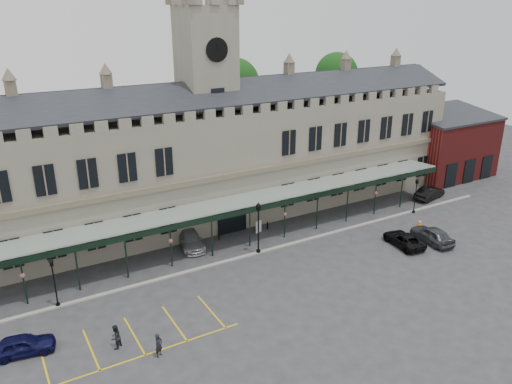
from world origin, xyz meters
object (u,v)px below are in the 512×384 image
clock_tower (207,98)px  person_b (115,337)px  sign_board (259,227)px  car_taxi (191,240)px  car_van (404,239)px  lamp_post_left (54,278)px  station_building (210,160)px  car_left_a (22,345)px  car_right_a (432,235)px  lamp_post_right (416,192)px  traffic_cone (420,222)px  lamp_post_mid (258,223)px  car_right_b (429,193)px  person_a (159,345)px

clock_tower → person_b: bearing=-131.1°
sign_board → car_taxi: 7.33m
car_van → lamp_post_left: bearing=-4.2°
station_building → car_left_a: bearing=-144.3°
sign_board → car_right_a: (13.66, -10.48, 0.18)m
car_van → person_b: (-28.44, -1.53, 0.24)m
lamp_post_right → car_taxi: bearing=169.3°
clock_tower → car_left_a: (-21.00, -15.18, -12.41)m
traffic_cone → car_taxi: (-23.06, 7.57, 0.40)m
lamp_post_left → lamp_post_mid: lamp_post_mid is taller
car_taxi → car_right_b: size_ratio=1.11×
lamp_post_right → car_right_a: bearing=-123.7°
lamp_post_left → car_right_a: lamp_post_left is taller
car_van → station_building: bearing=-44.8°
lamp_post_mid → car_van: (13.03, -5.67, -2.41)m
clock_tower → person_a: bearing=-123.5°
station_building → clock_tower: clock_tower is taller
car_taxi → car_right_b: car_right_b is taller
person_a → station_building: bearing=23.9°
car_taxi → lamp_post_left: bearing=-151.3°
station_building → person_b: bearing=-131.3°
clock_tower → person_a: size_ratio=14.42×
person_b → traffic_cone: bearing=147.1°
clock_tower → car_left_a: clock_tower is taller
traffic_cone → car_van: bearing=-152.8°
car_left_a → car_right_b: (46.00, 6.58, 0.05)m
clock_tower → car_left_a: bearing=-144.1°
car_right_b → car_van: bearing=110.0°
lamp_post_right → car_right_b: (4.87, 2.16, -1.68)m
sign_board → car_right_a: bearing=-51.4°
clock_tower → lamp_post_right: size_ratio=6.04×
lamp_post_mid → station_building: bearing=89.8°
car_van → person_a: size_ratio=2.70×
car_right_a → person_b: person_b is taller
station_building → clock_tower: 6.64m
sign_board → car_left_a: car_left_a is taller
lamp_post_left → car_left_a: 5.90m
lamp_post_right → car_left_a: lamp_post_right is taller
lamp_post_left → person_b: (2.56, -7.27, -1.62)m
car_left_a → station_building: bearing=-44.8°
lamp_post_right → car_van: bearing=-142.9°
car_right_b → person_a: bearing=94.3°
car_taxi → car_van: 20.67m
station_building → car_right_a: (15.97, -16.93, -5.65)m
lamp_post_right → person_b: bearing=-169.0°
lamp_post_right → traffic_cone: lamp_post_right is taller
lamp_post_mid → sign_board: bearing=59.4°
sign_board → car_taxi: (-7.31, 0.54, 0.10)m
lamp_post_left → person_a: lamp_post_left is taller
station_building → lamp_post_right: size_ratio=14.61×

